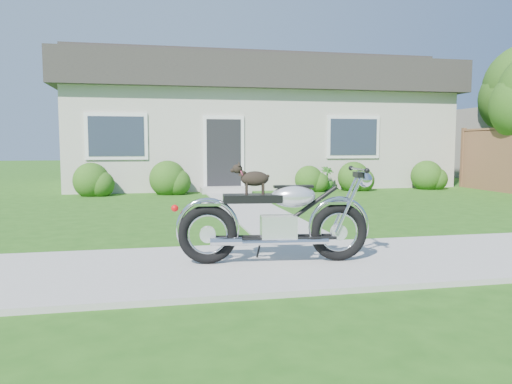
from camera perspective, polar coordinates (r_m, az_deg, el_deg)
ground at (r=6.63m, az=21.05°, el=-6.91°), size 80.00×80.00×0.00m
sidewalk at (r=6.62m, az=21.06°, el=-6.74°), size 24.00×2.20×0.04m
walkway at (r=10.71m, az=-0.68°, el=-1.84°), size 1.20×8.00×0.03m
house at (r=17.79m, az=-0.29°, el=7.99°), size 12.60×7.03×4.50m
shrub_row at (r=14.33m, az=1.31°, el=1.57°), size 10.84×1.01×1.01m
potted_plant_left at (r=14.02m, az=-10.33°, el=1.06°), size 0.69×0.64×0.64m
potted_plant_right at (r=14.90m, az=8.08°, el=1.51°), size 0.48×0.48×0.73m
motorcycle_with_dog at (r=5.65m, az=2.56°, el=-3.08°), size 2.22×0.60×1.12m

